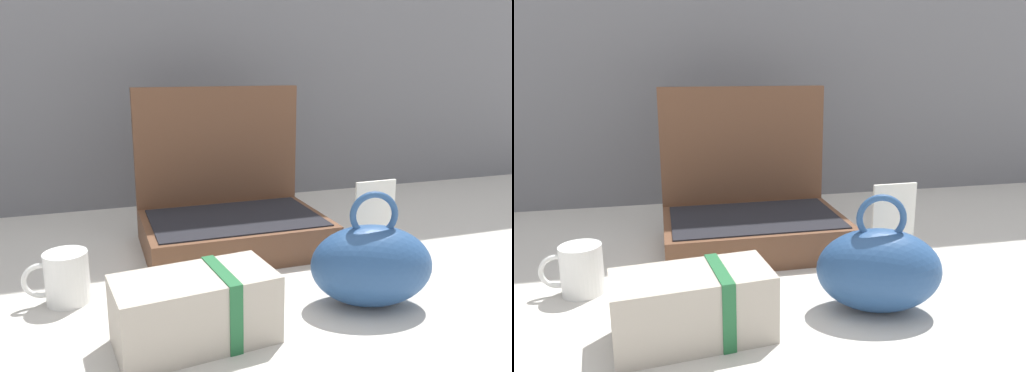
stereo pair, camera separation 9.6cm
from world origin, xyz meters
TOP-DOWN VIEW (x-y plane):
  - ground_plane at (0.00, 0.00)m, footprint 6.00×6.00m
  - open_suitcase at (-0.01, 0.16)m, footprint 0.40×0.29m
  - teal_pouch_handbag at (0.14, -0.21)m, footprint 0.24×0.18m
  - cream_toiletry_bag at (-0.17, -0.24)m, footprint 0.25×0.14m
  - coffee_mug at (-0.36, -0.04)m, footprint 0.11×0.08m
  - info_card_left at (0.25, -0.05)m, footprint 0.09×0.01m

SIDE VIEW (x-z plane):
  - ground_plane at x=0.00m, z-range 0.00..0.00m
  - coffee_mug at x=-0.36m, z-range 0.00..0.09m
  - cream_toiletry_bag at x=-0.17m, z-range 0.00..0.11m
  - teal_pouch_handbag at x=0.14m, z-range -0.03..0.18m
  - open_suitcase at x=-0.01m, z-range -0.10..0.26m
  - info_card_left at x=0.25m, z-range 0.00..0.18m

